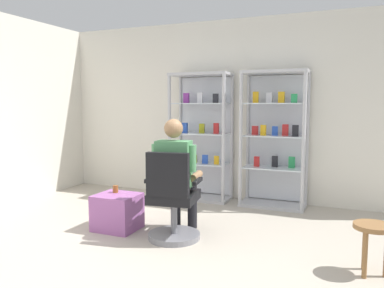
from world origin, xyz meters
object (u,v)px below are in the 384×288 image
(office_chair, at_px, (172,204))
(storage_crate, at_px, (117,212))
(seated_shopkeeper, at_px, (177,172))
(wooden_stool, at_px, (373,235))
(display_cabinet_right, at_px, (275,138))
(tea_glass, at_px, (115,189))
(display_cabinet_left, at_px, (202,136))

(office_chair, bearing_deg, storage_crate, 173.89)
(seated_shopkeeper, distance_m, wooden_stool, 1.99)
(storage_crate, bearing_deg, wooden_stool, -3.73)
(seated_shopkeeper, height_order, wooden_stool, seated_shopkeeper)
(display_cabinet_right, relative_size, seated_shopkeeper, 1.47)
(display_cabinet_right, xyz_separation_m, tea_glass, (-1.52, -1.71, -0.52))
(storage_crate, relative_size, wooden_stool, 1.08)
(seated_shopkeeper, xyz_separation_m, wooden_stool, (1.94, -0.26, -0.36))
(display_cabinet_right, bearing_deg, display_cabinet_left, -179.99)
(display_cabinet_right, bearing_deg, seated_shopkeeper, -113.35)
(display_cabinet_left, xyz_separation_m, office_chair, (0.39, -1.86, -0.57))
(display_cabinet_left, relative_size, display_cabinet_right, 1.00)
(display_cabinet_right, relative_size, tea_glass, 22.40)
(display_cabinet_right, xyz_separation_m, wooden_stool, (1.21, -1.95, -0.62))
(display_cabinet_left, bearing_deg, office_chair, -78.08)
(display_cabinet_right, height_order, wooden_stool, display_cabinet_right)
(tea_glass, bearing_deg, office_chair, -10.69)
(display_cabinet_left, height_order, wooden_stool, display_cabinet_left)
(tea_glass, bearing_deg, storage_crate, -46.89)
(display_cabinet_right, distance_m, office_chair, 2.07)
(tea_glass, bearing_deg, display_cabinet_left, 76.11)
(display_cabinet_right, bearing_deg, office_chair, -110.88)
(seated_shopkeeper, bearing_deg, wooden_stool, -7.50)
(tea_glass, bearing_deg, display_cabinet_right, 48.23)
(display_cabinet_left, bearing_deg, tea_glass, -103.89)
(storage_crate, distance_m, tea_glass, 0.27)
(display_cabinet_left, bearing_deg, seated_shopkeeper, -77.74)
(display_cabinet_left, distance_m, wooden_stool, 3.09)
(seated_shopkeeper, distance_m, tea_glass, 0.83)
(display_cabinet_left, height_order, seated_shopkeeper, display_cabinet_left)
(display_cabinet_right, bearing_deg, tea_glass, -131.77)
(office_chair, bearing_deg, tea_glass, 169.31)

